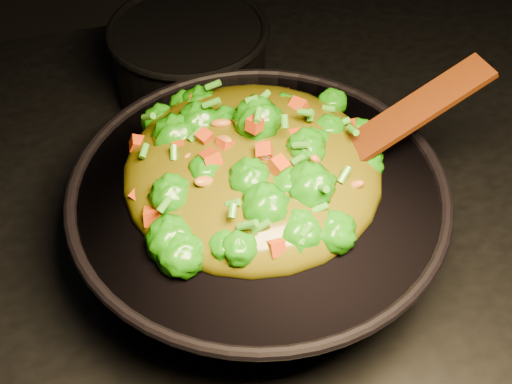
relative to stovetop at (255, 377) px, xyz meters
name	(u,v)px	position (x,y,z in m)	size (l,w,h in m)	color
stovetop	(255,377)	(0.00, 0.00, 0.00)	(1.20, 0.90, 0.90)	black
wok	(258,223)	(-0.02, -0.08, 0.51)	(0.40, 0.40, 0.11)	black
stir_fry	(252,143)	(-0.02, -0.05, 0.61)	(0.29, 0.29, 0.10)	#1E7C08
spatula	(384,131)	(0.13, -0.07, 0.61)	(0.27, 0.04, 0.01)	#331206
back_pot	(190,63)	(-0.03, 0.23, 0.51)	(0.21, 0.21, 0.12)	black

